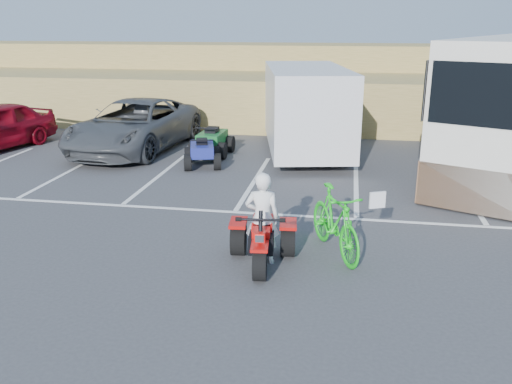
% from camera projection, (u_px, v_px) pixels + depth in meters
% --- Properties ---
extents(ground, '(100.00, 100.00, 0.00)m').
position_uv_depth(ground, '(208.00, 255.00, 9.92)').
color(ground, '#3C3C3E').
rests_on(ground, ground).
extents(parking_stripes, '(28.00, 5.16, 0.01)m').
position_uv_depth(parking_stripes, '(282.00, 192.00, 13.60)').
color(parking_stripes, white).
rests_on(parking_stripes, ground).
extents(grass_embankment, '(40.00, 8.50, 3.10)m').
position_uv_depth(grass_embankment, '(295.00, 85.00, 24.05)').
color(grass_embankment, olive).
rests_on(grass_embankment, ground).
extents(red_trike_atv, '(1.36, 1.72, 1.04)m').
position_uv_depth(red_trike_atv, '(262.00, 265.00, 9.52)').
color(red_trike_atv, red).
rests_on(red_trike_atv, ground).
extents(rider, '(0.64, 0.46, 1.65)m').
position_uv_depth(rider, '(262.00, 218.00, 9.42)').
color(rider, white).
rests_on(rider, ground).
extents(green_dirt_bike, '(1.41, 2.14, 1.25)m').
position_uv_depth(green_dirt_bike, '(335.00, 222.00, 9.82)').
color(green_dirt_bike, '#14BF19').
rests_on(green_dirt_bike, ground).
extents(grey_pickup, '(3.27, 6.15, 1.65)m').
position_uv_depth(grey_pickup, '(135.00, 125.00, 17.89)').
color(grey_pickup, '#3F4246').
rests_on(grey_pickup, ground).
extents(cargo_trailer, '(3.45, 6.22, 2.74)m').
position_uv_depth(cargo_trailer, '(306.00, 107.00, 17.29)').
color(cargo_trailer, silver).
rests_on(cargo_trailer, ground).
extents(quad_atv_blue, '(1.40, 1.64, 0.92)m').
position_uv_depth(quad_atv_blue, '(203.00, 166.00, 16.06)').
color(quad_atv_blue, navy).
rests_on(quad_atv_blue, ground).
extents(quad_atv_green, '(1.19, 1.56, 1.00)m').
position_uv_depth(quad_atv_green, '(213.00, 155.00, 17.46)').
color(quad_atv_green, '#155F26').
rests_on(quad_atv_green, ground).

